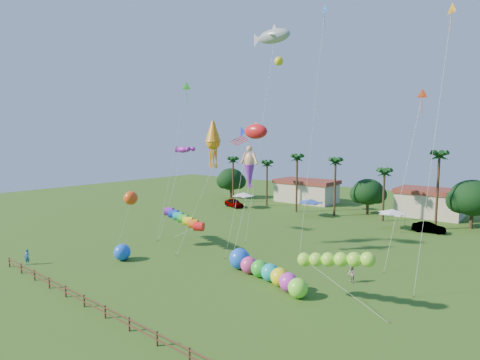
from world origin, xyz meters
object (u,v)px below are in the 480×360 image
Objects in this scene: car_b at (429,228)px; caterpillar_inflatable at (264,270)px; spectator_b at (352,274)px; blue_ball at (122,252)px; spectator_a at (27,257)px; car_a at (234,203)px.

caterpillar_inflatable reaches higher than car_b.
blue_ball is at bearing -114.10° from spectator_b.
spectator_a reaches higher than car_b.
spectator_a reaches higher than spectator_b.
car_b is at bearing 56.07° from blue_ball.
car_a is at bearing 149.54° from caterpillar_inflatable.
caterpillar_inflatable is at bearing 157.70° from car_b.
spectator_a is (-29.96, -41.90, 0.11)m from car_b.
spectator_b is 0.89× the size of blue_ball.
spectator_a is 25.21m from caterpillar_inflatable.
car_a is 34.83m from car_b.
caterpillar_inflatable is (26.88, -27.95, 0.08)m from car_a.
car_a is 34.90m from blue_ball.
caterpillar_inflatable is (-6.76, -4.52, 0.09)m from spectator_b.
spectator_b is 24.18m from blue_ball.
car_b is 2.64× the size of spectator_a.
blue_ball is at bearing 138.67° from car_b.
blue_ball is (-22.22, -9.55, 0.10)m from spectator_b.
car_a is at bearing 67.56° from spectator_a.
blue_ball reaches higher than car_b.
spectator_b is (28.81, 16.72, -0.01)m from spectator_a.
spectator_b is (33.64, -23.43, -0.01)m from car_a.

